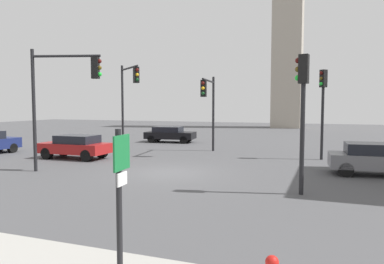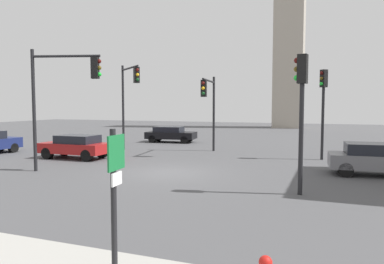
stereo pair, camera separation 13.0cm
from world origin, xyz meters
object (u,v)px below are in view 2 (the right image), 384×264
car_2 (170,134)px  traffic_light_4 (209,99)px  traffic_light_2 (63,86)px  car_1 (76,146)px  traffic_light_1 (129,90)px  car_4 (376,159)px  traffic_light_3 (301,97)px  direction_sign (115,191)px  traffic_light_0 (323,97)px

car_2 → traffic_light_4: bearing=-54.0°
traffic_light_2 → car_1: traffic_light_2 is taller
car_1 → traffic_light_2: bearing=120.8°
traffic_light_1 → car_2: size_ratio=1.37×
traffic_light_4 → car_4: (9.25, -4.26, -2.79)m
traffic_light_1 → traffic_light_3: traffic_light_1 is taller
car_1 → car_4: car_4 is taller
traffic_light_1 → traffic_light_2: traffic_light_1 is taller
traffic_light_2 → car_4: bearing=-0.2°
car_2 → traffic_light_1: bearing=-95.3°
car_2 → car_4: (14.65, -10.26, 0.06)m
direction_sign → car_4: size_ratio=0.62×
traffic_light_0 → car_4: bearing=66.8°
car_2 → traffic_light_2: bearing=-92.3°
direction_sign → traffic_light_0: size_ratio=0.51×
direction_sign → traffic_light_1: 18.95m
direction_sign → traffic_light_1: traffic_light_1 is taller
traffic_light_1 → traffic_light_4: bearing=51.8°
traffic_light_0 → traffic_light_2: traffic_light_2 is taller
direction_sign → traffic_light_0: traffic_light_0 is taller
traffic_light_2 → traffic_light_4: bearing=45.0°
direction_sign → traffic_light_1: size_ratio=0.44×
traffic_light_3 → traffic_light_4: 11.10m
traffic_light_2 → car_2: size_ratio=1.34×
traffic_light_0 → car_1: traffic_light_0 is taller
traffic_light_2 → car_4: size_ratio=1.37×
traffic_light_1 → traffic_light_4: 5.42m
direction_sign → traffic_light_0: 17.51m
traffic_light_4 → car_2: (-5.40, 6.00, -2.85)m
direction_sign → traffic_light_3: 8.62m
direction_sign → traffic_light_3: size_ratio=0.53×
direction_sign → car_1: bearing=125.8°
traffic_light_3 → traffic_light_1: bearing=-27.0°
traffic_light_2 → traffic_light_1: bearing=79.6°
traffic_light_0 → traffic_light_4: bearing=-53.1°
traffic_light_0 → direction_sign: bearing=27.8°
direction_sign → car_4: bearing=63.2°
direction_sign → car_2: size_ratio=0.61×
traffic_light_0 → traffic_light_2: (-11.35, -8.30, 0.44)m
traffic_light_0 → car_1: size_ratio=1.27×
car_1 → traffic_light_1: bearing=-111.4°
direction_sign → traffic_light_4: 17.76m
traffic_light_0 → car_1: (-13.60, -4.62, -2.86)m
direction_sign → traffic_light_3: (2.37, 8.11, 1.71)m
traffic_light_2 → traffic_light_4: 9.49m
car_1 → car_4: 16.00m
traffic_light_1 → car_2: 7.69m
traffic_light_3 → car_4: (2.91, 4.85, -2.66)m
traffic_light_4 → car_1: 8.67m
traffic_light_3 → car_2: size_ratio=1.14×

